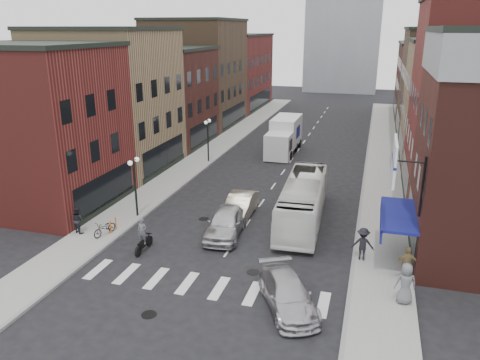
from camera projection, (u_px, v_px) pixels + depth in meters
name	position (u px, v px, depth m)	size (l,w,h in m)	color
ground	(223.00, 259.00, 25.97)	(160.00, 160.00, 0.00)	black
sidewalk_left	(212.00, 151.00, 48.28)	(3.00, 74.00, 0.15)	gray
sidewalk_right	(383.00, 164.00, 43.74)	(3.00, 74.00, 0.15)	gray
curb_left	(225.00, 153.00, 47.90)	(0.20, 74.00, 0.16)	gray
curb_right	(366.00, 163.00, 44.17)	(0.20, 74.00, 0.16)	gray
crosswalk_stripes	(204.00, 286.00, 23.23)	(12.00, 2.20, 0.01)	silver
bldg_left_near	(37.00, 127.00, 32.31)	(10.30, 9.20, 11.30)	maroon
bldg_left_mid_a	(110.00, 100.00, 40.82)	(10.30, 10.20, 12.30)	#9D8057
bldg_left_mid_b	(160.00, 96.00, 50.26)	(10.30, 10.20, 10.30)	#471E19
bldg_left_far_a	(197.00, 73.00, 59.82)	(10.30, 12.20, 13.30)	#4F3B27
bldg_left_far_b	(230.00, 72.00, 72.91)	(10.30, 16.20, 11.30)	maroon
bldg_right_mid_b	(464.00, 104.00, 42.10)	(10.30, 10.20, 11.30)	#9D8057
bldg_right_far_a	(449.00, 85.00, 51.98)	(10.30, 12.20, 12.30)	#4F3B27
bldg_right_far_b	(435.00, 81.00, 65.06)	(10.30, 16.20, 10.30)	#471E19
awning_blue	(395.00, 216.00, 25.05)	(1.80, 5.00, 0.78)	navy
billboard_sign	(396.00, 162.00, 22.22)	(1.52, 3.00, 3.70)	black
streetlamp_near	(135.00, 176.00, 30.68)	(0.32, 1.22, 4.11)	black
streetlamp_far	(208.00, 133.00, 43.45)	(0.32, 1.22, 4.11)	black
bike_rack	(113.00, 225.00, 29.01)	(0.08, 0.68, 0.80)	#D8590C
box_truck	(284.00, 136.00, 47.23)	(2.55, 8.08, 3.51)	silver
motorcycle_rider	(143.00, 236.00, 26.52)	(0.56, 1.99, 2.03)	black
transit_bus	(303.00, 201.00, 30.52)	(2.44, 10.43, 2.90)	white
sedan_left_near	(226.00, 222.00, 28.65)	(2.03, 5.05, 1.72)	silver
sedan_left_far	(240.00, 206.00, 31.54)	(1.63, 4.67, 1.54)	#C0B69C
curb_car	(288.00, 294.00, 21.24)	(1.95, 4.80, 1.39)	#B5B4B9
parked_bicycle	(105.00, 228.00, 28.45)	(0.59, 1.71, 0.90)	black
ped_left_solo	(78.00, 220.00, 28.68)	(0.81, 0.47, 1.66)	black
ped_right_a	(363.00, 244.00, 25.31)	(1.19, 0.59, 1.84)	black
ped_right_b	(407.00, 264.00, 23.11)	(1.09, 0.55, 1.86)	olive
ped_right_c	(406.00, 284.00, 21.25)	(0.97, 0.63, 1.98)	slate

